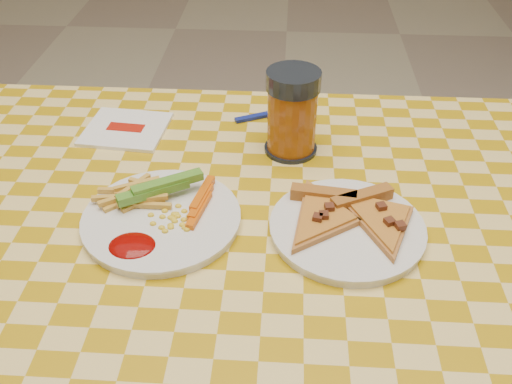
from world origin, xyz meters
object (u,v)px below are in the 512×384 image
at_px(plate_right, 347,230).
at_px(drink_glass, 292,113).
at_px(table, 267,273).
at_px(plate_left, 162,220).

distance_m(plate_right, drink_glass, 0.24).
height_order(plate_right, drink_glass, drink_glass).
xyz_separation_m(table, plate_right, (0.11, 0.02, 0.08)).
bearing_deg(drink_glass, plate_left, -131.61).
distance_m(table, plate_right, 0.14).
xyz_separation_m(table, plate_left, (-0.15, 0.02, 0.08)).
bearing_deg(plate_right, drink_glass, 111.46).
bearing_deg(plate_left, drink_glass, 48.39).
distance_m(plate_left, drink_glass, 0.29).
relative_size(plate_left, drink_glass, 1.54).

